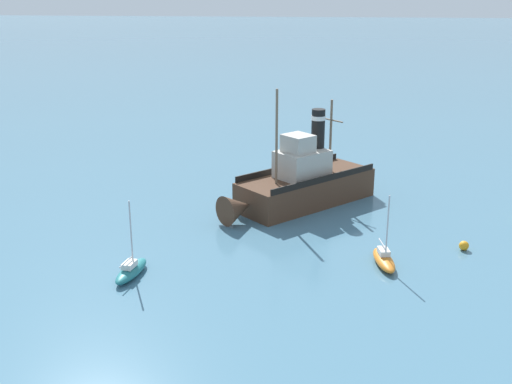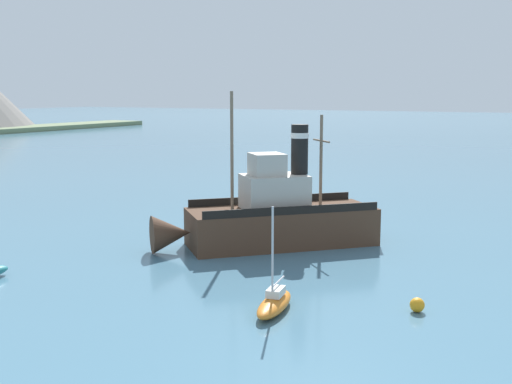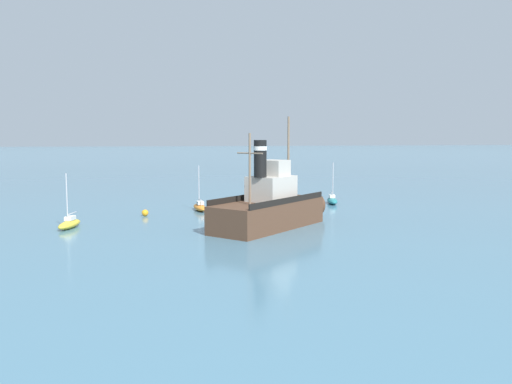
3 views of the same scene
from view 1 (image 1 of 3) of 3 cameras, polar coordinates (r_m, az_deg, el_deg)
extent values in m
plane|color=#477289|center=(54.03, 3.93, -0.87)|extent=(600.00, 600.00, 0.00)
cube|color=#4C3323|center=(53.31, 4.46, 0.21)|extent=(11.64, 11.55, 2.40)
cone|color=#4C3323|center=(48.85, -1.67, -1.44)|extent=(3.36, 3.36, 2.35)
cube|color=#B2ADA3|center=(52.32, 4.13, 2.50)|extent=(4.96, 4.94, 2.20)
cube|color=#B2ADA3|center=(51.53, 3.77, 4.34)|extent=(2.97, 2.97, 1.40)
cylinder|color=black|center=(52.81, 5.54, 5.64)|extent=(1.10, 1.10, 3.20)
cylinder|color=silver|center=(52.63, 5.57, 6.59)|extent=(1.16, 1.16, 0.35)
cylinder|color=#75604C|center=(49.82, 1.84, 4.89)|extent=(0.20, 0.20, 7.50)
cylinder|color=#75604C|center=(54.04, 6.65, 5.01)|extent=(0.20, 0.20, 6.00)
cylinder|color=#75604C|center=(53.75, 6.70, 6.38)|extent=(1.91, 1.94, 0.12)
cube|color=black|center=(51.42, 6.16, 1.18)|extent=(8.22, 8.07, 0.50)
cube|color=black|center=(54.39, 2.93, 2.21)|extent=(8.22, 8.07, 0.50)
ellipsoid|color=orange|center=(42.79, 11.30, -5.96)|extent=(3.93, 1.73, 0.70)
cube|color=silver|center=(42.75, 11.28, -5.20)|extent=(1.19, 0.82, 0.36)
cylinder|color=#B7B7BC|center=(41.59, 11.61, -3.04)|extent=(0.10, 0.10, 4.20)
cylinder|color=#B7B7BC|center=(42.97, 11.17, -4.54)|extent=(1.79, 0.39, 0.08)
ellipsoid|color=#23757A|center=(41.21, -11.03, -6.91)|extent=(3.93, 1.68, 0.70)
cube|color=silver|center=(40.83, -11.19, -6.35)|extent=(1.19, 0.80, 0.36)
cylinder|color=#B7B7BC|center=(40.50, -11.05, -3.60)|extent=(0.10, 0.10, 4.20)
cylinder|color=#B7B7BC|center=(40.36, -11.47, -6.10)|extent=(1.79, 0.36, 0.08)
sphere|color=orange|center=(46.47, 18.00, -4.56)|extent=(0.67, 0.67, 0.67)
camera|label=2|loc=(23.28, 52.31, -8.80)|focal=45.00mm
camera|label=3|loc=(98.12, 10.37, 12.53)|focal=38.00mm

